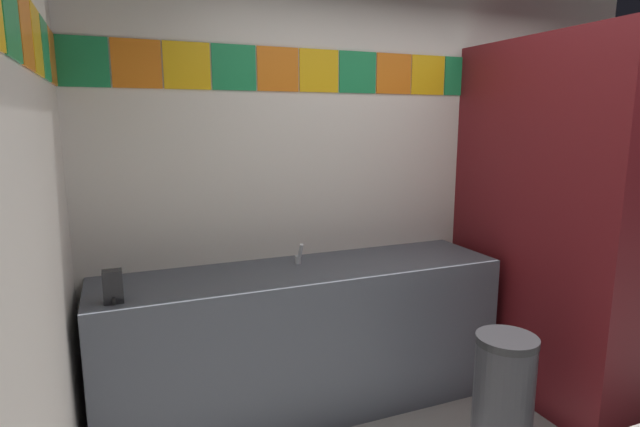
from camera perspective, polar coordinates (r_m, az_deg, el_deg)
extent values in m
cube|color=silver|center=(3.49, 7.72, 5.23)|extent=(3.98, 0.08, 2.87)
cube|color=#1E8C4C|center=(2.99, -25.34, 15.31)|extent=(0.26, 0.01, 0.26)
cube|color=orange|center=(2.99, -20.07, 15.67)|extent=(0.26, 0.01, 0.26)
cube|color=yellow|center=(3.01, -14.84, 15.90)|extent=(0.26, 0.01, 0.26)
cube|color=#1E8C4C|center=(3.06, -9.72, 16.00)|extent=(0.26, 0.01, 0.26)
cube|color=orange|center=(3.13, -4.79, 15.99)|extent=(0.26, 0.01, 0.26)
cube|color=yellow|center=(3.22, -0.11, 15.87)|extent=(0.26, 0.01, 0.26)
cube|color=#1E8C4C|center=(3.33, 4.28, 15.66)|extent=(0.26, 0.01, 0.26)
cube|color=orange|center=(3.45, 8.37, 15.39)|extent=(0.26, 0.01, 0.26)
cube|color=yellow|center=(3.59, 12.14, 15.08)|extent=(0.26, 0.01, 0.26)
cube|color=#1E8C4C|center=(3.75, 15.61, 14.73)|extent=(0.26, 0.01, 0.26)
cube|color=orange|center=(3.91, 18.78, 14.37)|extent=(0.26, 0.01, 0.26)
cube|color=yellow|center=(4.09, 21.68, 14.00)|extent=(0.26, 0.01, 0.26)
cube|color=#1E8C4C|center=(4.28, 24.32, 13.64)|extent=(0.26, 0.01, 0.26)
cube|color=orange|center=(4.47, 26.73, 13.28)|extent=(0.26, 0.01, 0.26)
cube|color=yellow|center=(4.67, 28.93, 12.93)|extent=(0.26, 0.01, 0.26)
cube|color=#1E8C4C|center=(1.77, -31.69, 18.81)|extent=(0.01, 0.26, 0.26)
cube|color=orange|center=(2.04, -30.41, 17.60)|extent=(0.01, 0.26, 0.26)
cube|color=yellow|center=(2.31, -29.44, 16.67)|extent=(0.01, 0.26, 0.26)
cube|color=#1E8C4C|center=(2.59, -28.69, 15.94)|extent=(0.01, 0.26, 0.26)
cube|color=orange|center=(2.86, -28.09, 15.34)|extent=(0.01, 0.26, 0.26)
cube|color=#4C515B|center=(3.14, -1.75, -14.06)|extent=(2.39, 0.60, 0.89)
cube|color=#4C515B|center=(3.25, -3.56, -5.58)|extent=(2.39, 0.03, 0.08)
cylinder|color=silver|center=(2.97, -1.59, -7.43)|extent=(0.34, 0.34, 0.10)
cylinder|color=silver|center=(3.07, -2.53, -5.26)|extent=(0.04, 0.04, 0.05)
cylinder|color=silver|center=(3.01, -2.21, -4.22)|extent=(0.02, 0.06, 0.09)
cube|color=black|center=(2.62, -22.42, -7.65)|extent=(0.09, 0.07, 0.16)
cylinder|color=black|center=(2.59, -22.32, -9.21)|extent=(0.02, 0.02, 0.03)
cube|color=maroon|center=(3.33, 21.98, -1.21)|extent=(0.04, 1.30, 2.24)
cylinder|color=silver|center=(2.91, 31.03, -1.28)|extent=(0.02, 0.02, 0.10)
cylinder|color=white|center=(4.10, 24.66, -12.73)|extent=(0.38, 0.38, 0.40)
torus|color=white|center=(4.02, 24.90, -9.91)|extent=(0.39, 0.39, 0.05)
cube|color=white|center=(4.11, 22.92, -7.04)|extent=(0.34, 0.17, 0.34)
cylinder|color=#333338|center=(2.95, 20.01, -19.30)|extent=(0.31, 0.31, 0.63)
cylinder|color=#262628|center=(2.80, 20.45, -13.31)|extent=(0.31, 0.31, 0.04)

